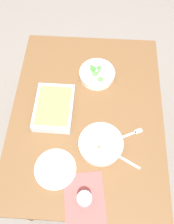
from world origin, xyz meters
TOP-DOWN VIEW (x-y plane):
  - ground_plane at (0.00, 0.00)m, footprint 6.00×6.00m
  - dining_table at (0.00, 0.00)m, footprint 1.20×0.90m
  - placemat at (-0.50, -0.02)m, footprint 0.31×0.24m
  - stew_bowl at (-0.21, -0.09)m, footprint 0.24×0.24m
  - broccoli_bowl at (0.26, -0.05)m, footprint 0.23×0.23m
  - baking_dish at (-0.00, 0.19)m, footprint 0.30×0.22m
  - drink_cup at (-0.50, -0.02)m, footprint 0.07×0.07m
  - side_plate at (-0.35, 0.15)m, footprint 0.22×0.22m
  - spoon_by_stew at (-0.27, -0.20)m, footprint 0.10×0.16m
  - fork_on_table at (-0.13, -0.25)m, footprint 0.09×0.17m

SIDE VIEW (x-z plane):
  - ground_plane at x=0.00m, z-range 0.00..0.00m
  - dining_table at x=0.00m, z-range 0.28..1.02m
  - placemat at x=-0.50m, z-range 0.74..0.74m
  - fork_on_table at x=-0.13m, z-range 0.74..0.75m
  - spoon_by_stew at x=-0.27m, z-range 0.74..0.75m
  - side_plate at x=-0.35m, z-range 0.74..0.75m
  - broccoli_bowl at x=0.26m, z-range 0.74..0.80m
  - stew_bowl at x=-0.21m, z-range 0.74..0.80m
  - baking_dish at x=0.00m, z-range 0.74..0.80m
  - drink_cup at x=-0.50m, z-range 0.74..0.82m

